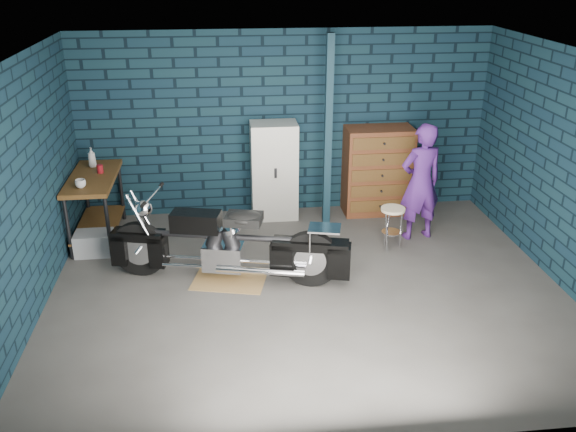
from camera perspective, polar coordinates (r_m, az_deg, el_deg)
The scene contains 14 objects.
ground at distance 7.25m, azimuth 1.86°, elevation -6.89°, with size 6.00×6.00×0.00m, color #514E4B.
room_walls at distance 7.03m, azimuth 1.42°, elevation 8.95°, with size 6.02×5.01×2.71m.
support_post at distance 8.59m, azimuth 3.78°, elevation 7.79°, with size 0.10×0.10×2.70m, color #122D3A.
workbench at distance 8.74m, azimuth -17.49°, elevation 0.78°, with size 0.60×1.40×0.91m, color brown.
drip_mat at distance 7.49m, azimuth -5.47°, elevation -5.89°, with size 0.86×0.65×0.01m, color olive.
motorcycle at distance 7.24m, azimuth -5.63°, elevation -2.17°, with size 2.47×0.67×1.09m, color black, non-canonical shape.
person at distance 8.42m, azimuth 12.30°, elevation 3.12°, with size 0.59×0.39×1.63m, color #4E2079.
storage_bin at distance 8.41m, azimuth -17.68°, elevation -2.44°, with size 0.48×0.34×0.30m, color #95979D.
locker at distance 8.95m, azimuth -1.31°, elevation 4.24°, with size 0.67×0.48×1.44m, color silver.
tool_chest at distance 9.23m, azimuth 8.37°, elevation 4.20°, with size 0.99×0.55×1.32m, color brown.
shop_stool at distance 8.22m, azimuth 9.67°, elevation -1.12°, with size 0.32×0.32×0.58m, color beige, non-canonical shape.
cup_a at distance 8.18m, azimuth -18.84°, elevation 2.89°, with size 0.14×0.14×0.11m, color beige.
mug_red at distance 8.66m, azimuth -17.18°, elevation 4.24°, with size 0.08×0.08×0.12m, color maroon.
bottle at distance 8.92m, azimuth -17.89°, elevation 5.26°, with size 0.11×0.11×0.28m, color #95979D.
Camera 1 is at (-0.94, -6.19, 3.66)m, focal length 38.00 mm.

